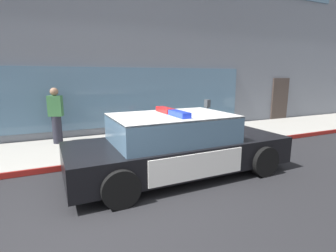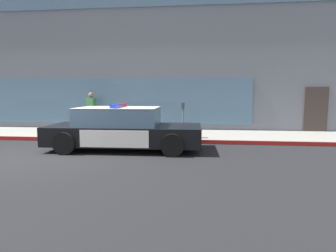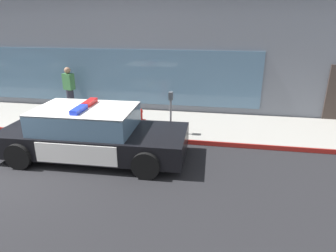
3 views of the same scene
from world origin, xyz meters
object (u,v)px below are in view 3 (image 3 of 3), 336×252
Objects in this scene: police_cruiser at (92,133)px; fire_hydrant at (140,119)px; parking_meter at (171,105)px; pedestrian_on_sidewalk at (69,89)px.

fire_hydrant is at bearing 64.86° from police_cruiser.
parking_meter is (1.04, -0.16, 0.58)m from fire_hydrant.
pedestrian_on_sidewalk is at bearing 153.38° from fire_hydrant.
fire_hydrant is 0.42× the size of pedestrian_on_sidewalk.
fire_hydrant is 3.66m from pedestrian_on_sidewalk.
police_cruiser is at bearing 52.14° from pedestrian_on_sidewalk.
police_cruiser is 3.71× the size of parking_meter.
parking_meter is (1.86, 1.69, 0.40)m from police_cruiser.
police_cruiser is 6.84× the size of fire_hydrant.
parking_meter reaches higher than fire_hydrant.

